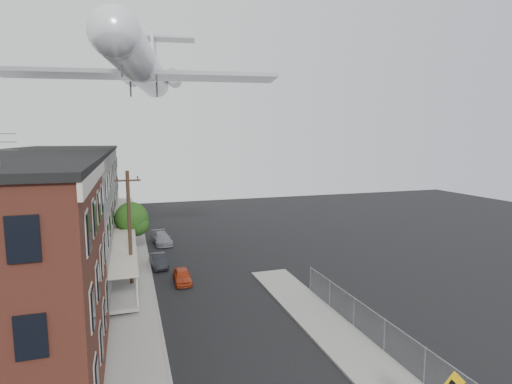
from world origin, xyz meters
TOP-DOWN VIEW (x-y plane):
  - sidewalk_left at (-5.50, 24.00)m, footprint 3.00×62.00m
  - sidewalk_right at (5.50, 6.00)m, footprint 3.00×26.00m
  - curb_left at (-4.05, 24.00)m, footprint 0.15×62.00m
  - curb_right at (4.05, 6.00)m, footprint 0.15×26.00m
  - row_house_a at (-11.96, 16.50)m, footprint 11.98×7.00m
  - row_house_b at (-11.96, 23.50)m, footprint 11.98×7.00m
  - row_house_c at (-11.96, 30.50)m, footprint 11.98×7.00m
  - row_house_d at (-11.96, 37.50)m, footprint 11.98×7.00m
  - row_house_e at (-11.96, 44.50)m, footprint 11.98×7.00m
  - chainlink_fence at (7.00, 5.00)m, footprint 0.06×18.06m
  - utility_pole at (-5.60, 18.00)m, footprint 1.80×0.26m
  - street_tree at (-5.27, 27.92)m, footprint 3.22×3.20m
  - car_near at (-1.81, 18.74)m, footprint 1.41×3.29m
  - car_mid at (-3.28, 23.24)m, footprint 1.53×3.64m
  - car_far at (-2.37, 31.14)m, footprint 2.19×4.47m
  - airplane at (-3.97, 25.27)m, footprint 22.94×26.20m

SIDE VIEW (x-z plane):
  - sidewalk_left at x=-5.50m, z-range 0.00..0.12m
  - sidewalk_right at x=5.50m, z-range 0.00..0.12m
  - curb_left at x=-4.05m, z-range 0.00..0.14m
  - curb_right at x=4.05m, z-range 0.00..0.14m
  - car_near at x=-1.81m, z-range 0.00..1.11m
  - car_mid at x=-3.28m, z-range 0.00..1.17m
  - car_far at x=-2.37m, z-range 0.00..1.25m
  - chainlink_fence at x=7.00m, z-range 0.05..1.95m
  - street_tree at x=-5.27m, z-range 0.85..6.05m
  - utility_pole at x=-5.60m, z-range 0.17..9.17m
  - row_house_a at x=-11.96m, z-range -0.02..10.28m
  - row_house_b at x=-11.96m, z-range -0.02..10.28m
  - row_house_c at x=-11.96m, z-range -0.02..10.28m
  - row_house_d at x=-11.96m, z-range -0.02..10.28m
  - row_house_e at x=-11.96m, z-range -0.02..10.28m
  - airplane at x=-3.97m, z-range 13.66..21.19m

